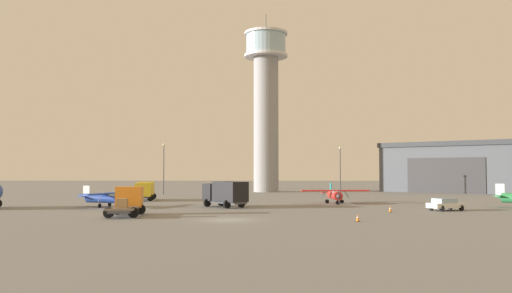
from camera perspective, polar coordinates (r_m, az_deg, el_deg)
The scene contains 13 objects.
ground_plane at distance 47.14m, azimuth -3.13°, elevation -8.03°, with size 400.00×400.00×0.00m, color slate.
control_tower at distance 112.50m, azimuth 1.10°, elevation 5.36°, with size 9.31×9.31×38.42m.
hangar at distance 120.76m, azimuth 21.12°, elevation -2.13°, with size 34.23×31.51×10.51m.
airplane_blue at distance 66.16m, azimuth -16.15°, elevation -5.36°, with size 6.83×8.66×2.59m.
airplane_red at distance 71.70m, azimuth 8.59°, elevation -5.18°, with size 9.21×7.23×2.72m.
truck_flatbed_orange at distance 53.39m, azimuth -13.91°, elevation -5.88°, with size 3.67×6.49×2.81m.
truck_box_black at distance 63.55m, azimuth -3.36°, elevation -5.08°, with size 5.95×6.12×3.12m.
truck_box_yellow at distance 80.01m, azimuth -12.06°, elevation -4.67°, with size 3.69×7.23×2.78m.
car_white at distance 61.75m, azimuth 20.05°, elevation -5.93°, with size 4.51×3.35×1.37m.
light_post_west at distance 100.16m, azimuth 9.20°, elevation -2.14°, with size 0.44×0.44×9.05m.
light_post_north at distance 101.54m, azimuth -10.07°, elevation -1.94°, with size 0.44×0.44×9.73m.
traffic_cone_near_left at distance 57.75m, azimuth 14.48°, elevation -6.64°, with size 0.36×0.36×0.69m.
traffic_cone_near_right at distance 46.44m, azimuth 11.08°, elevation -7.69°, with size 0.36×0.36×0.63m.
Camera 1 is at (3.89, -46.78, 4.34)m, focal length 36.55 mm.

